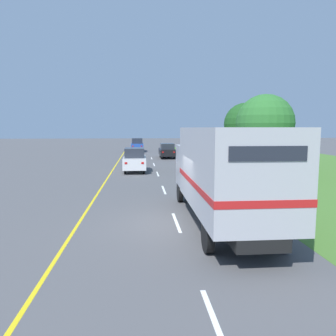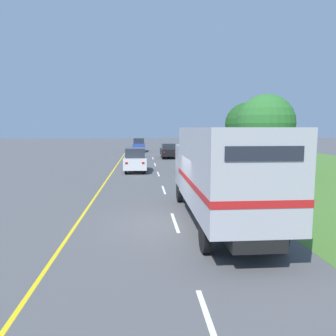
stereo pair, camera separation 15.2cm
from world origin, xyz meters
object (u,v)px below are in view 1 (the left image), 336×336
lead_car_black_ahead (167,151)px  delineator_post (256,194)px  highway_sign (264,156)px  roadside_tree_mid (245,124)px  lead_car_white (135,160)px  roadside_tree_far (251,129)px  lead_car_blue_ahead (137,145)px  roadside_tree_near (265,123)px  horse_trailer_truck (224,171)px

lead_car_black_ahead → delineator_post: 24.10m
highway_sign → roadside_tree_mid: size_ratio=0.46×
lead_car_white → roadside_tree_mid: size_ratio=0.66×
lead_car_white → roadside_tree_far: (13.81, 12.02, 2.41)m
lead_car_blue_ahead → highway_sign: size_ratio=1.65×
lead_car_white → roadside_tree_mid: (10.78, 4.97, 2.96)m
roadside_tree_near → delineator_post: size_ratio=6.42×
horse_trailer_truck → lead_car_black_ahead: (0.18, 27.10, -1.12)m
horse_trailer_truck → lead_car_black_ahead: bearing=89.6°
horse_trailer_truck → lead_car_white: bearing=102.9°
horse_trailer_truck → delineator_post: bearing=52.5°
horse_trailer_truck → roadside_tree_mid: bearing=70.0°
roadside_tree_near → highway_sign: bearing=-110.9°
roadside_tree_near → roadside_tree_far: bearing=74.8°
lead_car_black_ahead → delineator_post: bearing=-84.8°
lead_car_blue_ahead → roadside_tree_mid: (10.74, -17.96, 2.93)m
horse_trailer_truck → highway_sign: (5.09, 9.18, -0.25)m
roadside_tree_near → delineator_post: roadside_tree_near is taller
roadside_tree_far → highway_sign: bearing=-106.3°
lead_car_blue_ahead → lead_car_black_ahead: bearing=-71.8°
lead_car_white → delineator_post: 13.39m
highway_sign → roadside_tree_far: 18.80m
horse_trailer_truck → roadside_tree_far: size_ratio=1.63×
roadside_tree_near → roadside_tree_far: 15.07m
lead_car_blue_ahead → roadside_tree_mid: 21.13m
highway_sign → roadside_tree_mid: (2.23, 10.93, 2.18)m
highway_sign → roadside_tree_far: roadside_tree_far is taller
delineator_post → lead_car_white: bearing=115.9°
lead_car_white → roadside_tree_near: bearing=-14.3°
roadside_tree_near → roadside_tree_mid: 7.54m
lead_car_black_ahead → roadside_tree_far: (10.16, 0.06, 2.50)m
roadside_tree_near → lead_car_white: bearing=165.7°
highway_sign → delineator_post: 6.77m
lead_car_white → delineator_post: lead_car_white is taller
lead_car_black_ahead → lead_car_blue_ahead: (-3.60, 10.97, 0.12)m
roadside_tree_far → roadside_tree_near: bearing=-105.2°
lead_car_white → lead_car_black_ahead: size_ratio=0.96×
highway_sign → delineator_post: size_ratio=2.93×
horse_trailer_truck → roadside_tree_far: 29.10m
lead_car_blue_ahead → delineator_post: bearing=-80.6°
roadside_tree_far → roadside_tree_mid: bearing=-113.2°
roadside_tree_mid → roadside_tree_far: size_ratio=1.11×
roadside_tree_near → roadside_tree_mid: bearing=83.1°
lead_car_white → lead_car_blue_ahead: (0.05, 22.93, 0.04)m
lead_car_white → highway_sign: (8.56, -5.96, 0.78)m
lead_car_white → roadside_tree_far: bearing=41.0°
roadside_tree_near → roadside_tree_mid: (0.91, 7.48, 0.03)m
lead_car_white → roadside_tree_far: 18.47m
lead_car_white → lead_car_black_ahead: bearing=73.0°
lead_car_white → delineator_post: bearing=-64.1°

